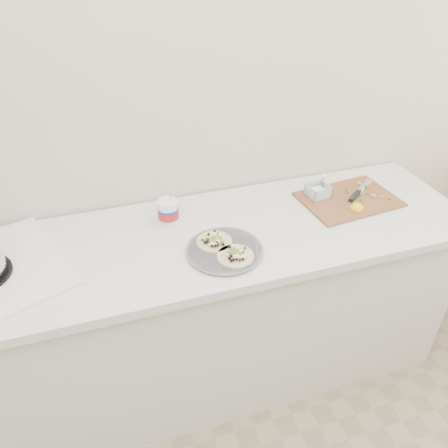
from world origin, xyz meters
name	(u,v)px	position (x,y,z in m)	size (l,w,h in m)	color
counter	(191,314)	(0.00, 1.43, 0.45)	(2.44, 0.66, 0.90)	silver
taco_plate	(224,249)	(0.12, 1.29, 0.92)	(0.30, 0.30, 0.04)	slate
tub	(169,209)	(-0.04, 1.55, 0.96)	(0.09, 0.09, 0.20)	white
cutboard	(347,197)	(0.77, 1.48, 0.92)	(0.45, 0.34, 0.07)	brown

